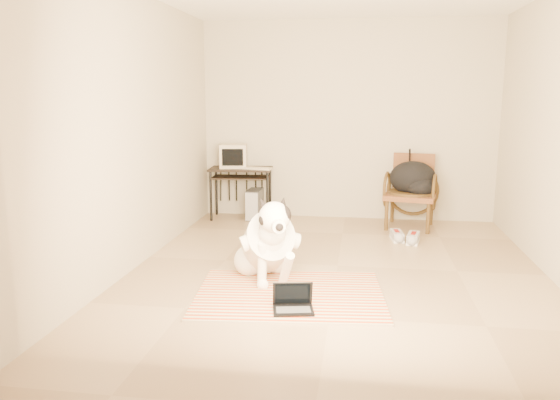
% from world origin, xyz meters
% --- Properties ---
extents(floor, '(4.50, 4.50, 0.00)m').
position_xyz_m(floor, '(0.00, 0.00, 0.00)').
color(floor, tan).
rests_on(floor, ground).
extents(wall_back, '(4.50, 0.00, 4.50)m').
position_xyz_m(wall_back, '(0.00, 2.25, 1.35)').
color(wall_back, '#C1B59E').
rests_on(wall_back, floor).
extents(wall_front, '(4.50, 0.00, 4.50)m').
position_xyz_m(wall_front, '(0.00, -2.25, 1.35)').
color(wall_front, '#C1B59E').
rests_on(wall_front, floor).
extents(wall_left, '(0.00, 4.50, 4.50)m').
position_xyz_m(wall_left, '(-2.00, 0.00, 1.35)').
color(wall_left, '#C1B59E').
rests_on(wall_left, floor).
extents(wall_right, '(0.00, 4.50, 4.50)m').
position_xyz_m(wall_right, '(2.00, 0.00, 1.35)').
color(wall_right, '#C1B59E').
rests_on(wall_right, floor).
extents(rug, '(1.71, 1.37, 0.02)m').
position_xyz_m(rug, '(-0.37, -0.90, 0.01)').
color(rug, red).
rests_on(rug, floor).
extents(dog, '(0.70, 1.06, 0.87)m').
position_xyz_m(dog, '(-0.62, -0.55, 0.35)').
color(dog, white).
rests_on(dog, rug).
extents(laptop, '(0.36, 0.29, 0.22)m').
position_xyz_m(laptop, '(-0.29, -1.26, 0.07)').
color(laptop, black).
rests_on(laptop, rug).
extents(computer_desk, '(0.88, 0.53, 0.71)m').
position_xyz_m(computer_desk, '(-1.44, 1.97, 0.61)').
color(computer_desk, black).
rests_on(computer_desk, floor).
extents(crt_monitor, '(0.41, 0.40, 0.32)m').
position_xyz_m(crt_monitor, '(-1.55, 2.01, 0.87)').
color(crt_monitor, beige).
rests_on(crt_monitor, computer_desk).
extents(desk_keyboard, '(0.41, 0.23, 0.03)m').
position_xyz_m(desk_keyboard, '(-1.19, 1.88, 0.72)').
color(desk_keyboard, beige).
rests_on(desk_keyboard, computer_desk).
extents(pc_tower, '(0.18, 0.43, 0.40)m').
position_xyz_m(pc_tower, '(-1.25, 2.00, 0.20)').
color(pc_tower, '#4D4D4F').
rests_on(pc_tower, floor).
extents(rattan_chair, '(0.72, 0.71, 0.94)m').
position_xyz_m(rattan_chair, '(0.85, 1.82, 0.47)').
color(rattan_chair, brown).
rests_on(rattan_chair, floor).
extents(backpack, '(0.59, 0.53, 0.44)m').
position_xyz_m(backpack, '(0.88, 1.77, 0.63)').
color(backpack, black).
rests_on(backpack, rattan_chair).
extents(sneaker_left, '(0.16, 0.33, 0.11)m').
position_xyz_m(sneaker_left, '(0.65, 1.10, 0.05)').
color(sneaker_left, white).
rests_on(sneaker_left, floor).
extents(sneaker_right, '(0.19, 0.34, 0.11)m').
position_xyz_m(sneaker_right, '(0.83, 1.01, 0.05)').
color(sneaker_right, white).
rests_on(sneaker_right, floor).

